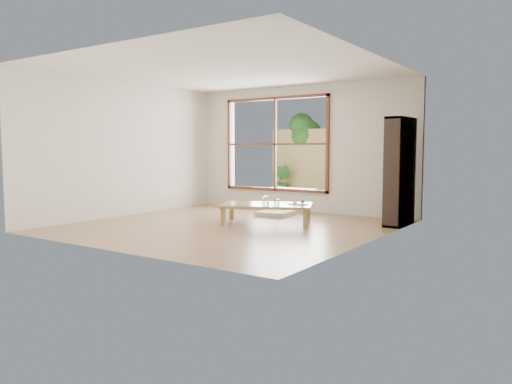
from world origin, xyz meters
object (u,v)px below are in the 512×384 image
(bookshelf, at_px, (400,172))
(food_tray, at_px, (299,203))
(garden_bench, at_px, (293,191))
(low_table, at_px, (267,206))

(bookshelf, relative_size, food_tray, 5.40)
(food_tray, xyz_separation_m, garden_bench, (-1.54, 2.48, -0.03))
(bookshelf, bearing_deg, low_table, -151.56)
(food_tray, height_order, garden_bench, food_tray)
(bookshelf, xyz_separation_m, food_tray, (-1.49, -0.84, -0.55))
(food_tray, bearing_deg, garden_bench, 142.44)
(low_table, xyz_separation_m, garden_bench, (-1.03, 2.71, 0.03))
(low_table, relative_size, bookshelf, 0.97)
(low_table, relative_size, garden_bench, 1.51)
(low_table, xyz_separation_m, food_tray, (0.50, 0.24, 0.06))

